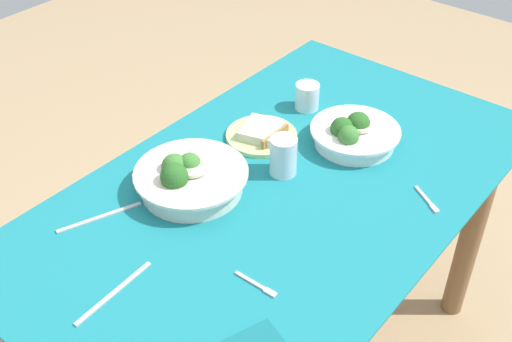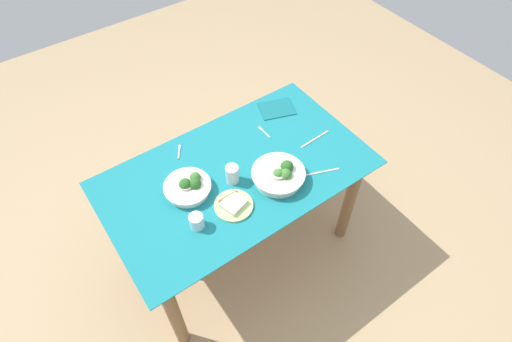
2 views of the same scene
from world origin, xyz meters
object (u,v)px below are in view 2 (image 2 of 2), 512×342
object	(u,v)px
napkin_folded_upper	(277,109)
fork_by_near_bowl	(264,132)
broccoli_bowl_near	(188,187)
broccoli_bowl_far	(279,175)
bread_side_plate	(233,204)
table_knife_left	(321,172)
water_glass_side	(197,221)
fork_by_far_bowl	(179,151)
water_glass_center	(232,174)
table_knife_right	(315,139)

from	to	relation	value
napkin_folded_upper	fork_by_near_bowl	bearing A→B (deg)	31.77
broccoli_bowl_near	fork_by_near_bowl	bearing A→B (deg)	-167.69
broccoli_bowl_far	bread_side_plate	xyz separation A→B (m)	(0.28, 0.00, -0.02)
fork_by_near_bowl	table_knife_left	size ratio (longest dim) A/B	0.52
table_knife_left	napkin_folded_upper	distance (m)	0.53
water_glass_side	fork_by_far_bowl	size ratio (longest dim) A/B	0.84
broccoli_bowl_far	water_glass_center	world-z (taller)	same
fork_by_near_bowl	napkin_folded_upper	xyz separation A→B (m)	(-0.18, -0.11, 0.00)
broccoli_bowl_far	water_glass_center	bearing A→B (deg)	-33.59
broccoli_bowl_near	table_knife_left	bearing A→B (deg)	154.71
water_glass_center	napkin_folded_upper	bearing A→B (deg)	-149.64
water_glass_center	fork_by_near_bowl	xyz separation A→B (m)	(-0.33, -0.19, -0.05)
water_glass_center	water_glass_side	xyz separation A→B (m)	(0.29, 0.13, -0.01)
bread_side_plate	fork_by_near_bowl	xyz separation A→B (m)	(-0.42, -0.33, -0.01)
broccoli_bowl_far	napkin_folded_upper	xyz separation A→B (m)	(-0.31, -0.43, -0.03)
fork_by_near_bowl	napkin_folded_upper	world-z (taller)	napkin_folded_upper
table_knife_right	napkin_folded_upper	bearing A→B (deg)	-88.80
table_knife_right	fork_by_near_bowl	bearing A→B (deg)	-49.65
bread_side_plate	fork_by_near_bowl	size ratio (longest dim) A/B	1.84
water_glass_side	table_knife_left	distance (m)	0.70
napkin_folded_upper	table_knife_left	bearing A→B (deg)	78.39
water_glass_center	napkin_folded_upper	world-z (taller)	water_glass_center
broccoli_bowl_far	water_glass_side	size ratio (longest dim) A/B	3.61
bread_side_plate	fork_by_far_bowl	distance (m)	0.47
water_glass_center	table_knife_left	distance (m)	0.46
broccoli_bowl_far	water_glass_center	xyz separation A→B (m)	(0.20, -0.13, 0.01)
fork_by_near_bowl	fork_by_far_bowl	bearing A→B (deg)	71.40
water_glass_side	table_knife_right	xyz separation A→B (m)	(-0.82, -0.11, -0.04)
broccoli_bowl_near	water_glass_center	xyz separation A→B (m)	(-0.22, 0.07, 0.02)
water_glass_side	fork_by_near_bowl	xyz separation A→B (m)	(-0.62, -0.32, -0.04)
water_glass_center	fork_by_far_bowl	bearing A→B (deg)	-69.16
water_glass_side	fork_by_near_bowl	size ratio (longest dim) A/B	0.73
water_glass_side	table_knife_right	bearing A→B (deg)	-172.37
bread_side_plate	napkin_folded_upper	xyz separation A→B (m)	(-0.60, -0.44, -0.01)
broccoli_bowl_near	napkin_folded_upper	distance (m)	0.76
broccoli_bowl_far	broccoli_bowl_near	distance (m)	0.46
water_glass_center	bread_side_plate	bearing A→B (deg)	58.11
fork_by_near_bowl	table_knife_left	bearing A→B (deg)	-171.68
table_knife_left	fork_by_far_bowl	bearing A→B (deg)	-25.09
water_glass_side	fork_by_far_bowl	world-z (taller)	water_glass_side
broccoli_bowl_far	fork_by_near_bowl	bearing A→B (deg)	-113.00
bread_side_plate	fork_by_near_bowl	world-z (taller)	bread_side_plate
bread_side_plate	table_knife_left	xyz separation A→B (m)	(-0.49, 0.09, -0.01)
water_glass_side	fork_by_far_bowl	distance (m)	0.49
fork_by_near_bowl	napkin_folded_upper	distance (m)	0.21
broccoli_bowl_far	fork_by_near_bowl	distance (m)	0.35
fork_by_far_bowl	napkin_folded_upper	size ratio (longest dim) A/B	0.45
fork_by_far_bowl	table_knife_left	bearing A→B (deg)	-104.03
broccoli_bowl_near	fork_by_near_bowl	xyz separation A→B (m)	(-0.55, -0.12, -0.03)
fork_by_far_bowl	table_knife_left	size ratio (longest dim) A/B	0.45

